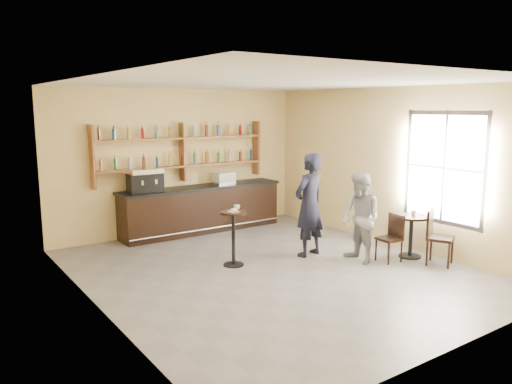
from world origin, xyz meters
TOP-DOWN VIEW (x-y plane):
  - floor at (0.00, 0.00)m, footprint 7.00×7.00m
  - ceiling at (0.00, 0.00)m, footprint 7.00×7.00m
  - wall_back at (0.00, 3.50)m, footprint 7.00×0.00m
  - wall_front at (0.00, -3.50)m, footprint 7.00×0.00m
  - wall_left at (-3.00, 0.00)m, footprint 0.00×7.00m
  - wall_right at (3.00, 0.00)m, footprint 0.00×7.00m
  - window_pane at (2.99, -1.20)m, footprint 0.00×2.00m
  - window_frame at (2.99, -1.20)m, footprint 0.04×1.70m
  - shelf_unit at (0.00, 3.37)m, footprint 4.00×0.26m
  - liquor_bottles at (0.00, 3.37)m, footprint 3.68×0.10m
  - bar_counter at (0.34, 3.15)m, footprint 3.84×0.75m
  - espresso_machine at (-1.00, 3.15)m, footprint 0.74×0.52m
  - pastry_case at (0.93, 3.15)m, footprint 0.45×0.37m
  - pedestal_table at (-0.41, 0.63)m, footprint 0.57×0.57m
  - napkin at (-0.41, 0.63)m, footprint 0.16×0.16m
  - donut at (-0.40, 0.62)m, footprint 0.13×0.13m
  - cup_pedestal at (-0.27, 0.73)m, footprint 0.11×0.11m
  - man_main at (1.10, 0.33)m, footprint 0.79×0.60m
  - cafe_table at (2.60, -0.85)m, footprint 0.82×0.82m
  - cup_cafe at (2.65, -0.85)m, footprint 0.11×0.11m
  - chair_west at (2.05, -0.80)m, footprint 0.40×0.40m
  - chair_south at (2.65, -1.45)m, footprint 0.57×0.57m
  - patron_second at (1.59, -0.51)m, footprint 0.73×0.88m

SIDE VIEW (x-z plane):
  - floor at x=0.00m, z-range 0.00..0.00m
  - cafe_table at x=2.60m, z-range 0.00..0.80m
  - chair_west at x=2.05m, z-range 0.00..0.87m
  - pedestal_table at x=-0.41m, z-range 0.00..0.99m
  - chair_south at x=2.65m, z-range 0.00..1.00m
  - bar_counter at x=0.34m, z-range 0.00..1.04m
  - patron_second at x=1.59m, z-range 0.00..1.64m
  - cup_cafe at x=2.65m, z-range 0.80..0.89m
  - man_main at x=1.10m, z-range 0.00..1.97m
  - napkin at x=-0.41m, z-range 0.99..0.99m
  - donut at x=-0.40m, z-range 0.99..1.04m
  - cup_pedestal at x=-0.27m, z-range 0.99..1.07m
  - pastry_case at x=0.93m, z-range 1.04..1.31m
  - espresso_machine at x=-1.00m, z-range 1.04..1.53m
  - wall_back at x=0.00m, z-range -1.90..5.10m
  - wall_front at x=0.00m, z-range -1.90..5.10m
  - wall_left at x=-3.00m, z-range -1.90..5.10m
  - wall_right at x=3.00m, z-range -1.90..5.10m
  - window_frame at x=2.99m, z-range 0.65..2.75m
  - window_pane at x=2.99m, z-range 0.70..2.70m
  - shelf_unit at x=0.00m, z-range 1.11..2.51m
  - liquor_bottles at x=0.00m, z-range 1.48..2.48m
  - ceiling at x=0.00m, z-range 3.20..3.20m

